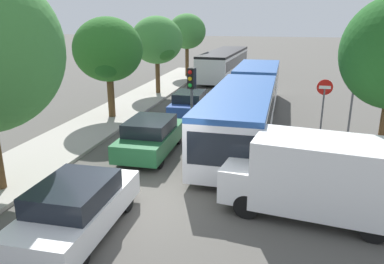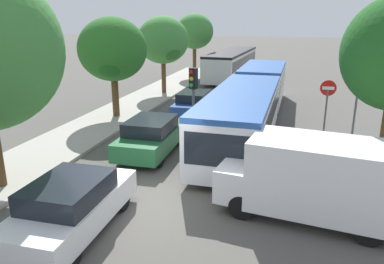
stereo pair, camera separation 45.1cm
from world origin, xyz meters
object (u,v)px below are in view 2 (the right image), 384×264
at_px(queued_car_white, 71,206).
at_px(queued_car_blue, 194,103).
at_px(articulated_bus, 252,99).
at_px(white_van, 316,178).
at_px(no_entry_sign, 327,101).
at_px(tree_left_distant, 195,32).
at_px(traffic_light, 193,89).
at_px(direction_sign_post, 359,84).
at_px(tree_left_mid, 112,51).
at_px(queued_car_green, 152,136).
at_px(tree_left_far, 164,41).
at_px(city_bus_rear, 232,62).

relative_size(queued_car_white, queued_car_blue, 1.09).
xyz_separation_m(articulated_bus, white_van, (2.77, -9.00, -0.21)).
bearing_deg(articulated_bus, white_van, 17.89).
bearing_deg(no_entry_sign, tree_left_distant, -147.78).
xyz_separation_m(articulated_bus, traffic_light, (-2.21, -3.56, 1.05)).
xyz_separation_m(direction_sign_post, tree_left_mid, (-12.36, 0.17, 1.15)).
bearing_deg(queued_car_green, tree_left_far, 15.91).
xyz_separation_m(city_bus_rear, tree_left_distant, (-3.43, -0.42, 2.73)).
distance_m(queued_car_blue, tree_left_mid, 5.35).
bearing_deg(traffic_light, queued_car_white, 9.19).
distance_m(no_entry_sign, tree_left_mid, 11.19).
bearing_deg(queued_car_white, queued_car_blue, -0.49).
bearing_deg(queued_car_green, city_bus_rear, -0.50).
bearing_deg(white_van, tree_left_far, -49.54).
relative_size(articulated_bus, tree_left_distant, 2.94).
height_order(city_bus_rear, tree_left_distant, tree_left_distant).
bearing_deg(direction_sign_post, city_bus_rear, -57.09).
relative_size(no_entry_sign, direction_sign_post, 0.78).
distance_m(city_bus_rear, tree_left_distant, 4.40).
relative_size(queued_car_blue, traffic_light, 1.18).
bearing_deg(queued_car_green, queued_car_white, -179.57).
height_order(articulated_bus, queued_car_green, articulated_bus).
bearing_deg(city_bus_rear, tree_left_mid, 169.67).
relative_size(no_entry_sign, tree_left_distant, 0.49).
distance_m(articulated_bus, queued_car_white, 11.93).
height_order(queued_car_white, traffic_light, traffic_light).
bearing_deg(queued_car_green, queued_car_blue, -1.36).
relative_size(city_bus_rear, no_entry_sign, 4.10).
bearing_deg(articulated_bus, queued_car_white, -15.94).
bearing_deg(queued_car_white, direction_sign_post, -38.48).
bearing_deg(queued_car_blue, white_van, -149.49).
relative_size(queued_car_green, no_entry_sign, 1.55).
relative_size(articulated_bus, tree_left_far, 3.05).
bearing_deg(white_van, no_entry_sign, -87.47).
distance_m(queued_car_green, tree_left_mid, 6.81).
bearing_deg(tree_left_mid, queued_car_white, -69.47).
height_order(white_van, tree_left_distant, tree_left_distant).
xyz_separation_m(queued_car_green, white_van, (6.32, -3.76, 0.48)).
xyz_separation_m(tree_left_mid, tree_left_far, (0.44, 7.06, 0.08)).
distance_m(queued_car_green, no_entry_sign, 7.96).
bearing_deg(white_van, queued_car_green, -22.64).
height_order(queued_car_blue, no_entry_sign, no_entry_sign).
distance_m(articulated_bus, tree_left_far, 9.89).
bearing_deg(queued_car_blue, tree_left_far, 33.78).
xyz_separation_m(queued_car_white, queued_car_blue, (-0.05, 12.71, -0.06)).
bearing_deg(tree_left_far, tree_left_distant, 89.97).
bearing_deg(articulated_bus, queued_car_green, -33.33).
height_order(no_entry_sign, direction_sign_post, direction_sign_post).
bearing_deg(white_van, queued_car_white, 29.38).
xyz_separation_m(no_entry_sign, tree_left_distant, (-10.54, 16.73, 2.28)).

